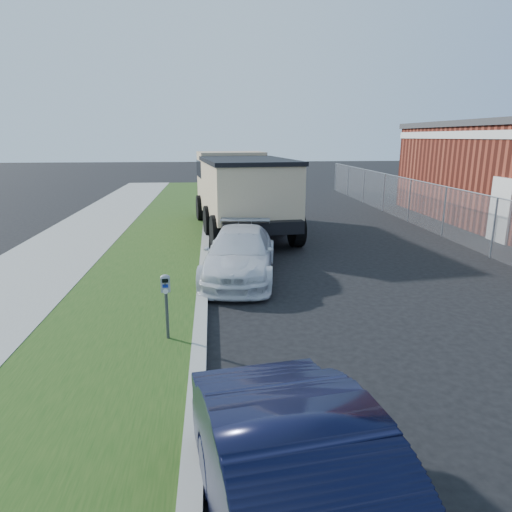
{
  "coord_description": "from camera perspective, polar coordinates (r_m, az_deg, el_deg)",
  "views": [
    {
      "loc": [
        -2.31,
        -8.6,
        3.52
      ],
      "look_at": [
        -1.4,
        1.0,
        1.0
      ],
      "focal_mm": 32.0,
      "sensor_mm": 36.0,
      "label": 1
    }
  ],
  "objects": [
    {
      "name": "dump_truck",
      "position": [
        17.51,
        -1.94,
        8.49
      ],
      "size": [
        3.72,
        7.72,
        2.92
      ],
      "rotation": [
        0.0,
        0.0,
        0.12
      ],
      "color": "black",
      "rests_on": "ground"
    },
    {
      "name": "white_wagon",
      "position": [
        11.73,
        -2.09,
        0.33
      ],
      "size": [
        2.32,
        4.48,
        1.24
      ],
      "primitive_type": "imported",
      "rotation": [
        0.0,
        0.0,
        -0.14
      ],
      "color": "silver",
      "rests_on": "ground"
    },
    {
      "name": "streetside",
      "position": [
        11.61,
        -21.47,
        -3.7
      ],
      "size": [
        6.12,
        50.0,
        0.15
      ],
      "color": "gray",
      "rests_on": "ground"
    },
    {
      "name": "parking_meter",
      "position": [
        7.91,
        -11.2,
        -4.55
      ],
      "size": [
        0.17,
        0.12,
        1.17
      ],
      "rotation": [
        0.0,
        0.0,
        0.05
      ],
      "color": "#3F4247",
      "rests_on": "ground"
    },
    {
      "name": "chainlink_fence",
      "position": [
        17.82,
        22.58,
        6.26
      ],
      "size": [
        0.06,
        30.06,
        30.0
      ],
      "color": "slate",
      "rests_on": "ground"
    },
    {
      "name": "ground",
      "position": [
        9.57,
        9.01,
        -7.12
      ],
      "size": [
        120.0,
        120.0,
        0.0
      ],
      "primitive_type": "plane",
      "color": "black",
      "rests_on": "ground"
    }
  ]
}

